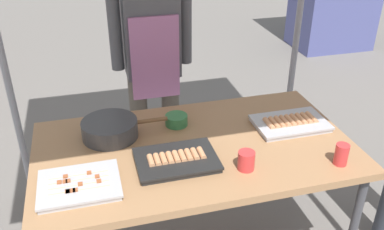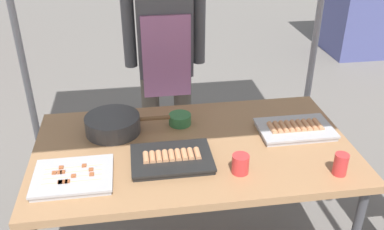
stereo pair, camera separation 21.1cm
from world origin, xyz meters
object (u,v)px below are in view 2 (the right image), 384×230
Objects in this scene: tray_grilled_sausages at (295,129)px; tray_meat_skewers at (73,177)px; drink_cup_by_wok at (240,164)px; stall_table at (193,154)px; drink_cup_near_edge at (341,164)px; vendor_woman at (165,52)px; tray_pork_links at (172,159)px; cooking_wok at (113,124)px; condiment_bowl at (180,119)px.

tray_meat_skewers is (-1.13, -0.25, -0.00)m from tray_grilled_sausages.
tray_meat_skewers is at bearing 176.05° from drink_cup_by_wok.
drink_cup_near_edge is (0.62, -0.33, 0.11)m from stall_table.
vendor_woman reaches higher than drink_cup_near_edge.
tray_pork_links is 0.86× the size of cooking_wok.
drink_cup_near_edge is (0.66, -0.56, 0.02)m from condiment_bowl.
tray_pork_links is (0.45, 0.07, 0.00)m from tray_meat_skewers.
drink_cup_by_wok reaches higher than condiment_bowl.
cooking_wok is at bearing 142.20° from drink_cup_by_wok.
condiment_bowl is at bearing 92.59° from vendor_woman.
stall_table is 0.56m from tray_grilled_sausages.
tray_pork_links is 0.24× the size of vendor_woman.
condiment_bowl is (0.53, 0.43, 0.01)m from tray_meat_skewers.
condiment_bowl is at bearing 76.80° from tray_pork_links.
tray_pork_links is 0.36m from condiment_bowl.
tray_meat_skewers is (-0.57, -0.20, 0.07)m from stall_table.
cooking_wok is at bearing 171.28° from tray_grilled_sausages.
tray_pork_links reaches higher than tray_meat_skewers.
condiment_bowl reaches higher than tray_grilled_sausages.
drink_cup_near_edge is 1.16× the size of drink_cup_by_wok.
condiment_bowl is at bearing 139.90° from drink_cup_near_edge.
drink_cup_near_edge reaches higher than tray_grilled_sausages.
vendor_woman is (-0.24, 1.03, 0.17)m from drink_cup_by_wok.
tray_pork_links is 0.93m from vendor_woman.
tray_pork_links is at bearing -165.37° from tray_grilled_sausages.
tray_meat_skewers is 0.68m from condiment_bowl.
tray_grilled_sausages is at bearing 12.53° from tray_meat_skewers.
stall_table is at bearing -79.95° from condiment_bowl.
cooking_wok is 4.93× the size of drink_cup_by_wok.
drink_cup_by_wok is at bearing 169.98° from drink_cup_near_edge.
cooking_wok is at bearing 60.18° from vendor_woman.
drink_cup_by_wok is at bearing 103.26° from vendor_woman.
tray_meat_skewers is at bearing -113.56° from cooking_wok.
cooking_wok reaches higher than tray_pork_links.
condiment_bowl is at bearing 38.76° from tray_meat_skewers.
vendor_woman is at bearing 92.59° from condiment_bowl.
drink_cup_near_edge reaches higher than tray_pork_links.
tray_pork_links is (-0.68, -0.18, -0.00)m from tray_grilled_sausages.
tray_grilled_sausages is (0.55, 0.05, 0.07)m from stall_table.
vendor_woman is (-0.69, 1.11, 0.17)m from drink_cup_near_edge.
cooking_wok is at bearing 152.73° from drink_cup_near_edge.
vendor_woman is at bearing 103.26° from drink_cup_by_wok.
stall_table is 0.19m from tray_pork_links.
condiment_bowl is (-0.60, 0.18, 0.01)m from tray_grilled_sausages.
condiment_bowl is 0.87m from drink_cup_near_edge.
tray_meat_skewers is 3.32× the size of drink_cup_near_edge.
tray_grilled_sausages reaches higher than tray_pork_links.
tray_grilled_sausages is at bearing 5.24° from stall_table.
cooking_wok reaches higher than stall_table.
tray_grilled_sausages is 4.28× the size of drink_cup_by_wok.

